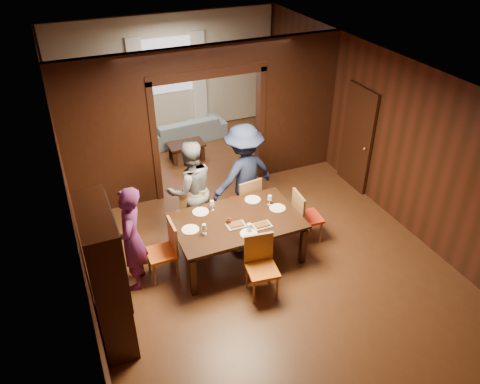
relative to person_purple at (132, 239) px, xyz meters
name	(u,v)px	position (x,y,z in m)	size (l,w,h in m)	color
floor	(241,227)	(2.05, 0.68, -0.85)	(9.00, 9.00, 0.00)	#512B16
ceiling	(242,71)	(2.05, 0.68, 2.05)	(5.50, 9.00, 0.02)	silver
room_walls	(204,113)	(2.05, 2.56, 0.65)	(5.52, 9.01, 2.90)	black
person_purple	(132,239)	(0.00, 0.00, 0.00)	(0.62, 0.41, 1.71)	#5A1F56
person_grey	(191,190)	(1.20, 0.90, 0.04)	(0.86, 0.67, 1.78)	slate
person_navy	(244,175)	(2.20, 0.93, 0.09)	(1.22, 0.70, 1.89)	#192140
sofa	(185,129)	(2.20, 4.53, -0.57)	(1.97, 0.77, 0.58)	#7E92A4
serving_bowl	(240,211)	(1.77, 0.11, -0.06)	(0.29, 0.29, 0.07)	black
dining_table	(237,238)	(1.66, -0.03, -0.47)	(2.02, 1.25, 0.76)	black
coffee_table	(186,151)	(1.92, 3.55, -0.65)	(0.80, 0.50, 0.40)	black
chair_left	(161,251)	(0.41, 0.00, -0.37)	(0.44, 0.44, 0.97)	#D95A14
chair_right	(308,216)	(2.97, -0.07, -0.37)	(0.44, 0.44, 0.97)	red
chair_far_l	(193,209)	(1.21, 0.89, -0.37)	(0.44, 0.44, 0.97)	orange
chair_far_r	(245,199)	(2.17, 0.83, -0.37)	(0.44, 0.44, 0.97)	red
chair_near	(262,268)	(1.68, -0.96, -0.37)	(0.44, 0.44, 0.97)	orange
hutch	(106,276)	(-0.48, -0.82, 0.15)	(0.40, 1.20, 2.00)	black
door_right	(357,139)	(4.75, 1.18, 0.20)	(0.06, 0.90, 2.10)	black
window_far	(168,66)	(2.05, 5.12, 0.85)	(1.20, 0.03, 1.30)	silver
curtain_left	(139,89)	(1.30, 5.08, 0.40)	(0.35, 0.06, 2.40)	white
curtain_right	(199,81)	(2.80, 5.08, 0.40)	(0.35, 0.06, 2.40)	white
plate_left	(190,230)	(0.90, -0.01, -0.09)	(0.27, 0.27, 0.01)	white
plate_far_l	(201,212)	(1.20, 0.38, -0.09)	(0.27, 0.27, 0.01)	white
plate_far_r	(253,200)	(2.13, 0.38, -0.09)	(0.27, 0.27, 0.01)	white
plate_right	(277,208)	(2.40, -0.01, -0.09)	(0.27, 0.27, 0.01)	silver
plate_near	(249,234)	(1.68, -0.45, -0.09)	(0.27, 0.27, 0.01)	silver
platter_a	(236,225)	(1.59, -0.19, -0.08)	(0.30, 0.20, 0.04)	gray
platter_b	(262,225)	(1.96, -0.35, -0.08)	(0.30, 0.20, 0.04)	gray
wineglass_left	(204,229)	(1.06, -0.19, 0.00)	(0.08, 0.08, 0.18)	silver
wineglass_far	(212,206)	(1.39, 0.36, 0.00)	(0.08, 0.08, 0.18)	silver
wineglass_right	(270,200)	(2.33, 0.14, 0.00)	(0.08, 0.08, 0.18)	silver
tumbler	(249,228)	(1.72, -0.39, -0.02)	(0.07, 0.07, 0.14)	white
condiment_jar	(229,221)	(1.50, -0.09, -0.04)	(0.08, 0.08, 0.11)	#461E10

